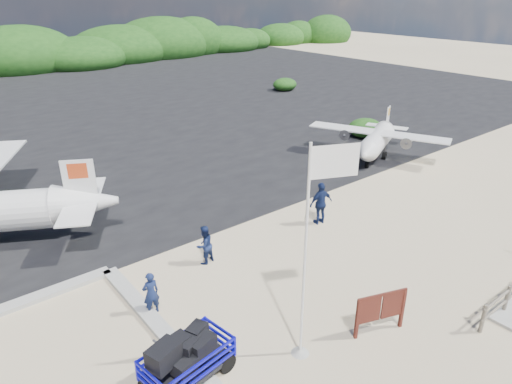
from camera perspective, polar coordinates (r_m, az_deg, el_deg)
ground at (r=16.01m, az=4.72°, el=-12.21°), size 160.00×160.00×0.00m
asphalt_apron at (r=41.36m, az=-25.22°, el=8.66°), size 90.00×50.00×0.04m
baggage_cart at (r=13.17m, az=-8.35°, el=-22.19°), size 2.72×1.81×1.27m
flagpole at (r=13.79m, az=5.52°, el=-19.39°), size 1.36×0.99×6.27m
signboard at (r=14.84m, az=14.97°, el=-16.54°), size 1.70×0.74×1.44m
crew_a at (r=14.98m, az=-13.01°, el=-12.22°), size 0.56×0.38×1.49m
crew_b at (r=17.12m, az=-6.47°, el=-6.58°), size 0.84×0.72×1.53m
crew_c at (r=19.92m, az=8.11°, el=-1.40°), size 1.19×0.66×1.92m
aircraft_large at (r=41.42m, az=0.48°, el=10.97°), size 19.45×19.45×4.30m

